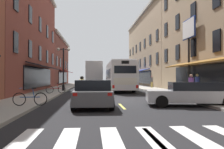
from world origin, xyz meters
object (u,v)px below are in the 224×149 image
object	(u,v)px
motorcycle_rider	(82,89)
pedestrian_far	(191,86)
sedan_far	(95,82)
street_lamp_twin	(63,67)
transit_bus	(119,76)
sedan_near	(191,94)
sedan_mid	(93,93)
bicycle_near	(30,98)
pedestrian_mid	(152,81)
bicycle_mid	(56,89)
box_truck	(94,75)
billboard_sign	(189,37)
pedestrian_rear	(197,84)

from	to	relation	value
motorcycle_rider	pedestrian_far	world-z (taller)	pedestrian_far
sedan_far	street_lamp_twin	xyz separation A→B (m)	(-3.50, -18.79, 1.98)
transit_bus	sedan_near	distance (m)	14.88
sedan_mid	bicycle_near	size ratio (longest dim) A/B	2.72
sedan_near	bicycle_near	world-z (taller)	sedan_near
sedan_far	motorcycle_rider	xyz separation A→B (m)	(-1.17, -27.05, 0.01)
bicycle_near	pedestrian_mid	distance (m)	22.34
bicycle_near	bicycle_mid	xyz separation A→B (m)	(-0.14, 9.00, 0.00)
box_truck	sedan_near	world-z (taller)	box_truck
billboard_sign	bicycle_near	world-z (taller)	billboard_sign
pedestrian_mid	sedan_far	bearing A→B (deg)	12.40
sedan_mid	pedestrian_far	size ratio (longest dim) A/B	2.84
box_truck	pedestrian_rear	distance (m)	19.25
pedestrian_rear	pedestrian_mid	bearing A→B (deg)	4.56
pedestrian_mid	street_lamp_twin	size ratio (longest dim) A/B	0.36
sedan_far	sedan_mid	bearing A→B (deg)	-90.70
box_truck	bicycle_mid	size ratio (longest dim) A/B	3.88
billboard_sign	sedan_far	world-z (taller)	billboard_sign
transit_bus	street_lamp_twin	xyz separation A→B (m)	(-6.18, -2.16, 0.95)
transit_bus	sedan_mid	world-z (taller)	transit_bus
sedan_near	billboard_sign	bearing A→B (deg)	67.35
sedan_near	street_lamp_twin	size ratio (longest dim) A/B	1.09
box_truck	pedestrian_mid	world-z (taller)	box_truck
billboard_sign	pedestrian_rear	size ratio (longest dim) A/B	3.91
pedestrian_far	bicycle_mid	bearing A→B (deg)	174.50
pedestrian_mid	street_lamp_twin	bearing A→B (deg)	100.05
bicycle_near	transit_bus	bearing A→B (deg)	67.29
sedan_near	pedestrian_mid	size ratio (longest dim) A/B	3.04
sedan_far	motorcycle_rider	distance (m)	27.07
pedestrian_mid	street_lamp_twin	xyz separation A→B (m)	(-11.27, -6.50, 1.71)
box_truck	pedestrian_mid	bearing A→B (deg)	-25.53
box_truck	pedestrian_rear	size ratio (longest dim) A/B	3.87
motorcycle_rider	pedestrian_mid	xyz separation A→B (m)	(8.94, 14.76, 0.27)
bicycle_mid	pedestrian_mid	bearing A→B (deg)	41.79
motorcycle_rider	pedestrian_rear	distance (m)	9.06
sedan_far	transit_bus	bearing A→B (deg)	-80.83
sedan_mid	sedan_far	bearing A→B (deg)	89.30
pedestrian_mid	bicycle_near	bearing A→B (deg)	129.59
pedestrian_far	pedestrian_rear	distance (m)	2.64
sedan_near	pedestrian_rear	bearing A→B (deg)	61.74
bicycle_mid	motorcycle_rider	bearing A→B (deg)	-60.73
billboard_sign	pedestrian_rear	world-z (taller)	billboard_sign
motorcycle_rider	bicycle_mid	bearing A→B (deg)	119.27
bicycle_near	pedestrian_rear	distance (m)	12.67
pedestrian_rear	pedestrian_far	bearing A→B (deg)	150.43
pedestrian_mid	pedestrian_far	size ratio (longest dim) A/B	0.99
pedestrian_far	street_lamp_twin	bearing A→B (deg)	160.19
box_truck	pedestrian_rear	bearing A→B (deg)	-65.49
sedan_far	bicycle_near	distance (m)	31.73
sedan_far	bicycle_mid	world-z (taller)	sedan_far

